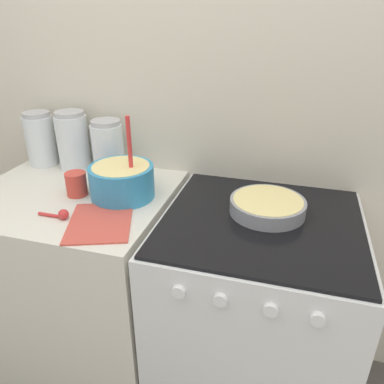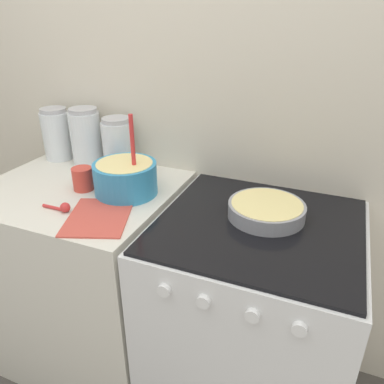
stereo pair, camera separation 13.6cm
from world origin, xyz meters
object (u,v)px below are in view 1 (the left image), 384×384
Objects in this scene: mixing_bowl at (122,179)px; storage_jar_left at (41,142)px; storage_jar_middle at (74,144)px; stove at (253,316)px; storage_jar_right at (108,150)px; baking_pan at (267,206)px; tin_can at (76,184)px.

mixing_bowl is 1.31× the size of storage_jar_left.
storage_jar_left is at bearing -180.00° from storage_jar_middle.
storage_jar_middle is (-0.33, 0.21, 0.04)m from mixing_bowl.
storage_jar_right is (-0.70, 0.24, 0.54)m from stove.
storage_jar_middle is at bearing 164.33° from stove.
storage_jar_left is at bearing 157.11° from mixing_bowl.
tin_can is at bearing -175.49° from baking_pan.
storage_jar_left is (-1.04, 0.24, 0.55)m from stove.
mixing_bowl is (-0.53, 0.03, 0.52)m from stove.
tin_can reaches higher than baking_pan.
baking_pan is at bearing -10.35° from storage_jar_left.
storage_jar_right is 0.25m from tin_can.
mixing_bowl is 0.55m from baking_pan.
stove is 0.47m from baking_pan.
storage_jar_middle is (0.17, 0.00, 0.01)m from storage_jar_left.
baking_pan is at bearing 77.18° from stove.
storage_jar_left is 1.05× the size of storage_jar_right.
storage_jar_left is at bearing -180.00° from storage_jar_right.
mixing_bowl is 1.20× the size of baking_pan.
tin_can is (0.33, -0.25, -0.06)m from storage_jar_left.
mixing_bowl is 0.27m from storage_jar_right.
mixing_bowl is at bearing -52.23° from storage_jar_right.
baking_pan is 0.90m from storage_jar_middle.
storage_jar_left is 0.34m from storage_jar_right.
storage_jar_middle is at bearing 167.71° from baking_pan.
storage_jar_right is (-0.16, 0.21, 0.03)m from mixing_bowl.
storage_jar_left reaches higher than storage_jar_right.
stove is 0.92m from storage_jar_right.
storage_jar_left is 0.41m from tin_can.
storage_jar_middle is at bearing 147.53° from mixing_bowl.
storage_jar_left reaches higher than tin_can.
baking_pan is 0.74m from storage_jar_right.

